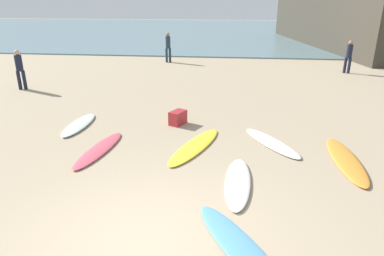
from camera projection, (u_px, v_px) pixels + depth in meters
name	position (u px, v px, depth m)	size (l,w,h in m)	color
ground_plane	(145.00, 244.00, 5.21)	(120.00, 120.00, 0.00)	tan
ocean_water	(223.00, 30.00, 40.16)	(120.00, 40.00, 0.08)	slate
surfboard_0	(271.00, 142.00, 8.79)	(0.55, 2.18, 0.07)	white
surfboard_1	(79.00, 125.00, 10.02)	(0.56, 2.01, 0.09)	white
surfboard_2	(238.00, 182.00, 6.88)	(0.52, 2.13, 0.08)	silver
surfboard_3	(99.00, 150.00, 8.38)	(0.50, 2.28, 0.07)	#D44F5F
surfboard_4	(241.00, 249.00, 5.05)	(0.53, 2.43, 0.07)	#5295D4
surfboard_5	(195.00, 146.00, 8.58)	(0.57, 2.58, 0.06)	yellow
surfboard_6	(346.00, 160.00, 7.83)	(0.57, 2.57, 0.08)	orange
beachgoer_near	(349.00, 55.00, 16.88)	(0.39, 0.39, 1.62)	#191E33
beachgoer_mid	(168.00, 46.00, 19.80)	(0.36, 0.36, 1.72)	#1E3342
beachgoer_far	(20.00, 68.00, 13.78)	(0.36, 0.36, 1.62)	#191E33
beach_cooler	(178.00, 118.00, 10.11)	(0.54, 0.33, 0.41)	#B2282D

